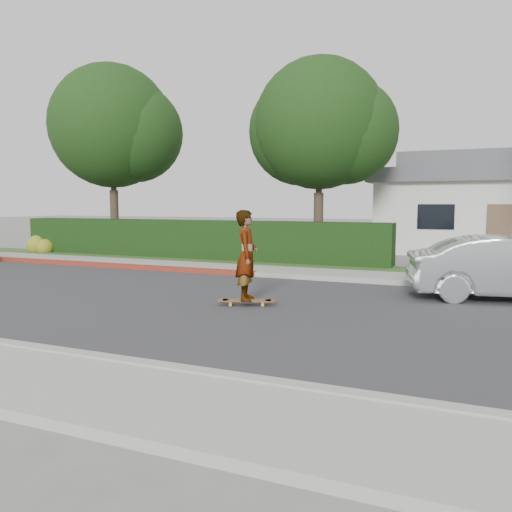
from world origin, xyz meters
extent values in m
plane|color=slate|center=(0.00, 0.00, 0.00)|extent=(120.00, 120.00, 0.00)
cube|color=#2D2D30|center=(0.00, 0.00, 0.01)|extent=(60.00, 8.00, 0.01)
cube|color=#9E9E99|center=(0.00, 4.10, 0.07)|extent=(60.00, 0.20, 0.15)
cube|color=maroon|center=(-5.00, 4.10, 0.08)|extent=(12.00, 0.21, 0.15)
cube|color=gray|center=(0.00, 5.00, 0.06)|extent=(60.00, 1.60, 0.12)
cube|color=#2D4C1E|center=(0.00, 6.60, 0.05)|extent=(60.00, 1.60, 0.10)
cube|color=black|center=(-3.00, 7.20, 0.75)|extent=(15.00, 1.00, 1.50)
sphere|color=#2D4C19|center=(-10.20, 6.80, 0.35)|extent=(0.90, 0.90, 0.90)
sphere|color=#2D4C19|center=(-9.60, 6.60, 0.30)|extent=(0.70, 0.70, 0.70)
cylinder|color=#33261C|center=(-7.50, 8.50, 1.35)|extent=(0.36, 0.36, 2.70)
cylinder|color=#33261C|center=(-7.50, 8.50, 3.38)|extent=(0.24, 0.24, 2.25)
sphere|color=black|center=(-7.50, 8.50, 5.40)|extent=(5.20, 5.20, 5.20)
sphere|color=black|center=(-8.30, 8.90, 5.20)|extent=(4.42, 4.42, 4.42)
sphere|color=black|center=(-6.60, 8.80, 5.10)|extent=(4.16, 4.16, 4.16)
cylinder|color=#33261C|center=(1.50, 9.00, 1.26)|extent=(0.36, 0.36, 2.52)
cylinder|color=#33261C|center=(1.50, 9.00, 3.15)|extent=(0.24, 0.24, 2.10)
sphere|color=black|center=(1.50, 9.00, 5.04)|extent=(4.80, 4.80, 4.80)
sphere|color=black|center=(0.70, 9.40, 4.84)|extent=(4.08, 4.08, 4.08)
sphere|color=black|center=(2.40, 9.30, 4.74)|extent=(3.84, 3.84, 3.84)
cube|color=beige|center=(8.00, 16.00, 1.50)|extent=(10.00, 8.00, 3.00)
cube|color=#4C4C51|center=(8.00, 16.00, 3.30)|extent=(10.60, 8.60, 0.60)
cube|color=#4C4C51|center=(8.00, 16.00, 3.90)|extent=(8.40, 6.40, 0.80)
cube|color=black|center=(5.50, 11.98, 1.60)|extent=(1.40, 0.06, 1.00)
cube|color=brown|center=(7.80, 11.98, 1.05)|extent=(0.90, 0.06, 2.10)
cylinder|color=gold|center=(2.15, -0.03, 0.04)|extent=(0.08, 0.06, 0.07)
cylinder|color=gold|center=(2.08, 0.15, 0.04)|extent=(0.08, 0.06, 0.07)
cylinder|color=gold|center=(2.78, 0.19, 0.04)|extent=(0.08, 0.06, 0.07)
cylinder|color=gold|center=(2.71, 0.37, 0.04)|extent=(0.08, 0.06, 0.07)
cube|color=silver|center=(2.12, 0.06, 0.09)|extent=(0.12, 0.21, 0.03)
cube|color=silver|center=(2.75, 0.28, 0.09)|extent=(0.12, 0.21, 0.03)
cube|color=brown|center=(2.43, 0.17, 0.12)|extent=(1.03, 0.57, 0.02)
cylinder|color=brown|center=(1.96, 0.00, 0.12)|extent=(0.31, 0.31, 0.02)
cylinder|color=brown|center=(2.90, 0.34, 0.12)|extent=(0.31, 0.31, 0.02)
imported|color=white|center=(2.43, 0.17, 1.06)|extent=(0.62, 0.78, 1.87)
imported|color=silver|center=(7.52, 2.98, 0.70)|extent=(4.50, 2.37, 1.41)
camera|label=1|loc=(6.54, -9.19, 2.13)|focal=35.00mm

